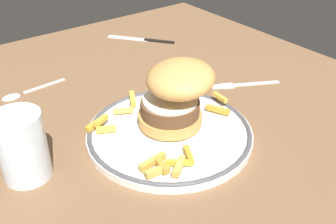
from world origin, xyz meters
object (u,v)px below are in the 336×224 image
burger (175,94)px  water_glass (23,151)px  knife (146,39)px  spoon (18,93)px  fork (244,84)px  dinner_plate (168,131)px

burger → water_glass: size_ratio=1.25×
knife → spoon: (8.22, -36.06, 0.10)cm
fork → spoon: 45.20cm
knife → water_glass: bearing=-53.0°
fork → water_glass: bearing=-89.6°
burger → dinner_plate: bearing=-80.4°
water_glass → knife: water_glass is taller
water_glass → burger: bearing=80.1°
dinner_plate → spoon: (-28.57, -15.30, -0.48)cm
knife → dinner_plate: bearing=-29.4°
dinner_plate → spoon: size_ratio=2.05×
fork → spoon: size_ratio=1.00×
dinner_plate → knife: (-36.80, 20.76, -0.58)cm
burger → fork: 22.99cm
dinner_plate → water_glass: bearing=-101.3°
fork → dinner_plate: bearing=-78.5°
dinner_plate → fork: size_ratio=2.05×
dinner_plate → water_glass: 22.85cm
spoon → dinner_plate: bearing=28.2°
spoon → knife: bearing=102.8°
fork → knife: (-32.09, -2.34, 0.08)cm
knife → fork: bearing=4.2°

